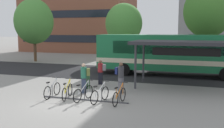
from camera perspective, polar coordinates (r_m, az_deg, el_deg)
ground at (r=13.14m, az=-9.66°, el=-8.49°), size 200.00×200.00×0.00m
bus_lane_asphalt at (r=21.88m, az=1.79°, el=-1.93°), size 80.00×7.20×0.01m
city_bus at (r=20.92m, az=13.26°, el=2.32°), size 12.04×2.65×3.20m
bike_rack at (r=13.56m, az=-6.02°, el=-7.50°), size 4.66×0.12×0.70m
parked_bicycle_silver_0 at (r=14.38m, az=-12.93°, el=-5.60°), size 0.52×1.72×0.99m
parked_bicycle_yellow_1 at (r=13.91m, az=-9.75°, el=-5.96°), size 0.52×1.71×0.99m
parked_bicycle_silver_2 at (r=13.46m, az=-6.30°, el=-6.36°), size 0.54×1.70×0.99m
parked_bicycle_white_3 at (r=13.08m, az=-2.68°, el=-6.72°), size 0.54×1.70×0.99m
parked_bicycle_orange_4 at (r=12.78m, az=1.62°, el=-7.06°), size 0.52×1.72×0.99m
transit_shelter at (r=16.55m, az=16.02°, el=4.20°), size 6.67×3.34×2.90m
commuter_grey_pack_0 at (r=17.16m, az=-2.43°, el=-1.41°), size 0.56×0.38×1.63m
commuter_navy_pack_1 at (r=14.80m, az=1.88°, el=-2.48°), size 0.60×0.51×1.78m
commuter_olive_pack_2 at (r=14.88m, az=-6.07°, el=-2.62°), size 0.59×0.47×1.72m
trash_bin at (r=16.18m, az=-5.77°, el=-3.50°), size 0.55×0.55×1.03m
street_tree_0 at (r=28.80m, az=2.60°, el=8.87°), size 4.04×4.04×6.46m
street_tree_1 at (r=26.93m, az=20.23°, el=10.77°), size 4.55×4.55×7.87m
street_tree_2 at (r=30.88m, az=-16.71°, el=8.91°), size 4.35×4.35×7.05m
building_left_wing at (r=46.42m, az=-6.77°, el=12.20°), size 17.02×12.58×14.83m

